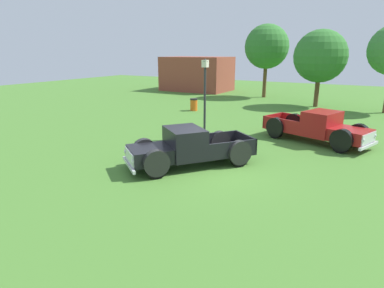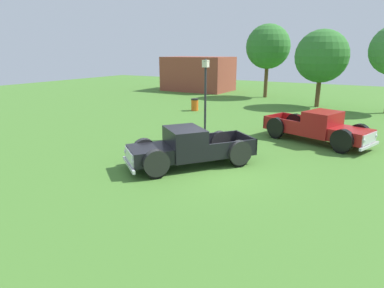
{
  "view_description": "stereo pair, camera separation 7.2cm",
  "coord_description": "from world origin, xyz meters",
  "px_view_note": "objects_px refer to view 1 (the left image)",
  "views": [
    {
      "loc": [
        5.31,
        -10.99,
        4.48
      ],
      "look_at": [
        -0.99,
        0.09,
        0.9
      ],
      "focal_mm": 30.83,
      "sensor_mm": 36.0,
      "label": 1
    },
    {
      "loc": [
        5.38,
        -10.95,
        4.48
      ],
      "look_at": [
        -0.99,
        0.09,
        0.9
      ],
      "focal_mm": 30.83,
      "sensor_mm": 36.0,
      "label": 2
    }
  ],
  "objects_px": {
    "trash_can": "(194,105)",
    "oak_tree_center": "(267,47)",
    "pickup_truck_foreground": "(183,149)",
    "lamp_post_near": "(205,98)",
    "pickup_truck_behind_left": "(322,128)",
    "oak_tree_east": "(320,56)"
  },
  "relations": [
    {
      "from": "pickup_truck_foreground",
      "to": "oak_tree_east",
      "type": "bearing_deg",
      "value": 84.03
    },
    {
      "from": "oak_tree_east",
      "to": "pickup_truck_behind_left",
      "type": "bearing_deg",
      "value": -79.01
    },
    {
      "from": "pickup_truck_behind_left",
      "to": "trash_can",
      "type": "xyz_separation_m",
      "value": [
        -10.3,
        5.19,
        -0.3
      ]
    },
    {
      "from": "trash_can",
      "to": "oak_tree_center",
      "type": "relative_size",
      "value": 0.13
    },
    {
      "from": "oak_tree_center",
      "to": "pickup_truck_foreground",
      "type": "bearing_deg",
      "value": -80.4
    },
    {
      "from": "pickup_truck_behind_left",
      "to": "oak_tree_east",
      "type": "distance_m",
      "value": 12.65
    },
    {
      "from": "pickup_truck_behind_left",
      "to": "pickup_truck_foreground",
      "type": "bearing_deg",
      "value": -123.49
    },
    {
      "from": "oak_tree_east",
      "to": "oak_tree_center",
      "type": "height_order",
      "value": "oak_tree_center"
    },
    {
      "from": "lamp_post_near",
      "to": "oak_tree_east",
      "type": "relative_size",
      "value": 0.66
    },
    {
      "from": "trash_can",
      "to": "oak_tree_center",
      "type": "xyz_separation_m",
      "value": [
        2.31,
        10.47,
        4.46
      ]
    },
    {
      "from": "pickup_truck_behind_left",
      "to": "oak_tree_center",
      "type": "height_order",
      "value": "oak_tree_center"
    },
    {
      "from": "pickup_truck_behind_left",
      "to": "oak_tree_east",
      "type": "bearing_deg",
      "value": 100.99
    },
    {
      "from": "oak_tree_east",
      "to": "pickup_truck_foreground",
      "type": "bearing_deg",
      "value": -95.97
    },
    {
      "from": "pickup_truck_foreground",
      "to": "pickup_truck_behind_left",
      "type": "xyz_separation_m",
      "value": [
        4.25,
        6.43,
        0.02
      ]
    },
    {
      "from": "oak_tree_east",
      "to": "oak_tree_center",
      "type": "bearing_deg",
      "value": 146.97
    },
    {
      "from": "pickup_truck_behind_left",
      "to": "trash_can",
      "type": "height_order",
      "value": "pickup_truck_behind_left"
    },
    {
      "from": "trash_can",
      "to": "oak_tree_east",
      "type": "xyz_separation_m",
      "value": [
        7.97,
        6.79,
        3.63
      ]
    },
    {
      "from": "trash_can",
      "to": "oak_tree_center",
      "type": "distance_m",
      "value": 11.61
    },
    {
      "from": "oak_tree_center",
      "to": "pickup_truck_behind_left",
      "type": "bearing_deg",
      "value": -62.97
    },
    {
      "from": "pickup_truck_behind_left",
      "to": "oak_tree_center",
      "type": "xyz_separation_m",
      "value": [
        -7.99,
        15.66,
        4.16
      ]
    },
    {
      "from": "oak_tree_east",
      "to": "oak_tree_center",
      "type": "distance_m",
      "value": 6.8
    },
    {
      "from": "pickup_truck_foreground",
      "to": "lamp_post_near",
      "type": "bearing_deg",
      "value": 106.92
    }
  ]
}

